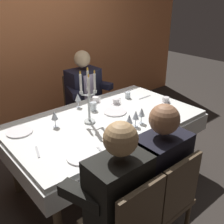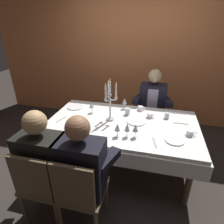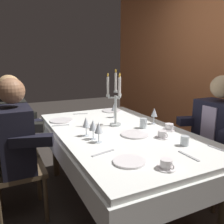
# 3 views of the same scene
# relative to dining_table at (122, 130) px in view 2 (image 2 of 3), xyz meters

# --- Properties ---
(ground_plane) EXTENTS (12.00, 12.00, 0.00)m
(ground_plane) POSITION_rel_dining_table_xyz_m (0.00, 0.00, -0.62)
(ground_plane) COLOR #302A26
(back_wall) EXTENTS (6.00, 0.12, 2.70)m
(back_wall) POSITION_rel_dining_table_xyz_m (0.00, 1.66, 0.73)
(back_wall) COLOR #DA7D49
(back_wall) RESTS_ON ground_plane
(dining_table) EXTENTS (1.94, 1.14, 0.74)m
(dining_table) POSITION_rel_dining_table_xyz_m (0.00, 0.00, 0.00)
(dining_table) COLOR white
(dining_table) RESTS_ON ground_plane
(candelabra) EXTENTS (0.15, 0.17, 0.55)m
(candelabra) POSITION_rel_dining_table_xyz_m (-0.16, 0.04, 0.36)
(candelabra) COLOR silver
(candelabra) RESTS_ON dining_table
(dinner_plate_0) EXTENTS (0.24, 0.24, 0.01)m
(dinner_plate_0) POSITION_rel_dining_table_xyz_m (-0.77, 0.29, 0.13)
(dinner_plate_0) COLOR white
(dinner_plate_0) RESTS_ON dining_table
(dinner_plate_1) EXTENTS (0.24, 0.24, 0.01)m
(dinner_plate_1) POSITION_rel_dining_table_xyz_m (-0.56, -0.40, 0.13)
(dinner_plate_1) COLOR white
(dinner_plate_1) RESTS_ON dining_table
(dinner_plate_2) EXTENTS (0.25, 0.25, 0.01)m
(dinner_plate_2) POSITION_rel_dining_table_xyz_m (0.18, 0.06, 0.13)
(dinner_plate_2) COLOR white
(dinner_plate_2) RESTS_ON dining_table
(dinner_plate_3) EXTENTS (0.21, 0.21, 0.01)m
(dinner_plate_3) POSITION_rel_dining_table_xyz_m (0.63, -0.27, 0.13)
(dinner_plate_3) COLOR white
(dinner_plate_3) RESTS_ON dining_table
(wine_glass_0) EXTENTS (0.07, 0.07, 0.16)m
(wine_glass_0) POSITION_rel_dining_table_xyz_m (-0.05, 0.42, 0.23)
(wine_glass_0) COLOR silver
(wine_glass_0) RESTS_ON dining_table
(wine_glass_1) EXTENTS (0.07, 0.07, 0.16)m
(wine_glass_1) POSITION_rel_dining_table_xyz_m (-0.46, 0.17, 0.24)
(wine_glass_1) COLOR silver
(wine_glass_1) RESTS_ON dining_table
(wine_glass_2) EXTENTS (0.07, 0.07, 0.16)m
(wine_glass_2) POSITION_rel_dining_table_xyz_m (0.21, -0.30, 0.23)
(wine_glass_2) COLOR silver
(wine_glass_2) RESTS_ON dining_table
(wine_glass_3) EXTENTS (0.07, 0.07, 0.16)m
(wine_glass_3) POSITION_rel_dining_table_xyz_m (0.12, -0.31, 0.23)
(wine_glass_3) COLOR silver
(wine_glass_3) RESTS_ON dining_table
(wine_glass_4) EXTENTS (0.07, 0.07, 0.16)m
(wine_glass_4) POSITION_rel_dining_table_xyz_m (0.01, -0.33, 0.23)
(wine_glass_4) COLOR silver
(wine_glass_4) RESTS_ON dining_table
(water_tumbler_0) EXTENTS (0.06, 0.06, 0.08)m
(water_tumbler_0) POSITION_rel_dining_table_xyz_m (0.56, 0.26, 0.16)
(water_tumbler_0) COLOR silver
(water_tumbler_0) RESTS_ON dining_table
(water_tumbler_1) EXTENTS (0.07, 0.07, 0.10)m
(water_tumbler_1) POSITION_rel_dining_table_xyz_m (0.03, 0.24, 0.17)
(water_tumbler_1) COLOR silver
(water_tumbler_1) RESTS_ON dining_table
(coffee_cup_0) EXTENTS (0.13, 0.12, 0.06)m
(coffee_cup_0) POSITION_rel_dining_table_xyz_m (0.19, 0.42, 0.15)
(coffee_cup_0) COLOR white
(coffee_cup_0) RESTS_ON dining_table
(coffee_cup_1) EXTENTS (0.13, 0.12, 0.06)m
(coffee_cup_1) POSITION_rel_dining_table_xyz_m (0.34, 0.22, 0.15)
(coffee_cup_1) COLOR white
(coffee_cup_1) RESTS_ON dining_table
(coffee_cup_2) EXTENTS (0.13, 0.12, 0.06)m
(coffee_cup_2) POSITION_rel_dining_table_xyz_m (0.81, -0.11, 0.15)
(coffee_cup_2) COLOR white
(coffee_cup_2) RESTS_ON dining_table
(knife_0) EXTENTS (0.19, 0.02, 0.01)m
(knife_0) POSITION_rel_dining_table_xyz_m (0.73, 0.14, 0.12)
(knife_0) COLOR #B7B7BC
(knife_0) RESTS_ON dining_table
(fork_1) EXTENTS (0.05, 0.17, 0.01)m
(fork_1) POSITION_rel_dining_table_xyz_m (-0.40, -0.45, 0.12)
(fork_1) COLOR #B7B7BC
(fork_1) RESTS_ON dining_table
(knife_2) EXTENTS (0.06, 0.19, 0.01)m
(knife_2) POSITION_rel_dining_table_xyz_m (0.43, -0.36, 0.12)
(knife_2) COLOR #B7B7BC
(knife_2) RESTS_ON dining_table
(spoon_3) EXTENTS (0.07, 0.17, 0.01)m
(spoon_3) POSITION_rel_dining_table_xyz_m (-0.79, -0.12, 0.12)
(spoon_3) COLOR #B7B7BC
(spoon_3) RESTS_ON dining_table
(knife_4) EXTENTS (0.19, 0.04, 0.01)m
(knife_4) POSITION_rel_dining_table_xyz_m (0.74, 0.43, 0.12)
(knife_4) COLOR #B7B7BC
(knife_4) RESTS_ON dining_table
(seated_diner_0) EXTENTS (0.63, 0.48, 1.24)m
(seated_diner_0) POSITION_rel_dining_table_xyz_m (-0.59, -0.89, 0.11)
(seated_diner_0) COLOR brown
(seated_diner_0) RESTS_ON ground_plane
(seated_diner_1) EXTENTS (0.63, 0.48, 1.24)m
(seated_diner_1) POSITION_rel_dining_table_xyz_m (-0.20, -0.89, 0.11)
(seated_diner_1) COLOR brown
(seated_diner_1) RESTS_ON ground_plane
(seated_diner_2) EXTENTS (0.63, 0.48, 1.24)m
(seated_diner_2) POSITION_rel_dining_table_xyz_m (0.34, 0.89, 0.11)
(seated_diner_2) COLOR brown
(seated_diner_2) RESTS_ON ground_plane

